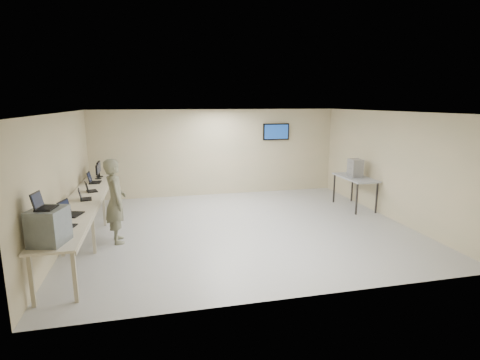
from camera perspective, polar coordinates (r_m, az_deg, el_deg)
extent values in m
cube|color=beige|center=(9.30, 0.28, -7.20)|extent=(8.00, 7.00, 0.01)
cube|color=white|center=(8.80, 0.30, 10.31)|extent=(8.00, 7.00, 0.01)
cube|color=#B5AE87|center=(12.33, -3.50, 4.20)|extent=(8.00, 0.01, 2.80)
cube|color=#B5AE87|center=(5.69, 8.54, -4.97)|extent=(8.00, 0.01, 2.80)
cube|color=#B5AE87|center=(8.92, -25.56, 0.12)|extent=(0.01, 7.00, 2.80)
cube|color=#B5AE87|center=(10.60, 21.84, 2.11)|extent=(0.01, 7.00, 2.80)
cube|color=#2B2828|center=(12.73, 5.46, 7.35)|extent=(0.15, 0.04, 0.15)
cube|color=black|center=(12.69, 5.52, 7.33)|extent=(0.90, 0.06, 0.55)
cube|color=navy|center=(12.66, 5.57, 7.32)|extent=(0.82, 0.01, 0.47)
cube|color=beige|center=(8.96, -22.76, -3.02)|extent=(0.75, 6.00, 0.04)
cube|color=#B7AC91|center=(8.90, -20.37, -3.11)|extent=(0.02, 6.00, 0.06)
cube|color=#B7AC91|center=(6.54, -29.19, -13.22)|extent=(0.06, 0.06, 0.86)
cube|color=#B7AC91|center=(6.39, -23.89, -13.26)|extent=(0.06, 0.06, 0.86)
cube|color=#B7AC91|center=(8.29, -25.57, -7.66)|extent=(0.06, 0.06, 0.86)
cube|color=#B7AC91|center=(8.18, -21.44, -7.57)|extent=(0.06, 0.06, 0.86)
cube|color=#B7AC91|center=(9.98, -23.43, -4.29)|extent=(0.06, 0.06, 0.86)
cube|color=#B7AC91|center=(9.88, -20.01, -4.17)|extent=(0.06, 0.06, 0.86)
cube|color=#B7AC91|center=(11.84, -21.83, -1.73)|extent=(0.06, 0.06, 0.86)
cube|color=#B7AC91|center=(11.76, -18.94, -1.61)|extent=(0.06, 0.06, 0.86)
cube|color=slate|center=(6.43, -27.14, -6.28)|extent=(0.59, 0.63, 0.55)
cube|color=black|center=(6.35, -27.39, -3.81)|extent=(0.29, 0.37, 0.02)
cube|color=black|center=(6.35, -28.55, -2.70)|extent=(0.12, 0.32, 0.24)
cube|color=black|center=(6.35, -28.43, -2.70)|extent=(0.09, 0.28, 0.20)
cube|color=black|center=(7.16, -24.96, -6.54)|extent=(0.33, 0.40, 0.02)
cube|color=black|center=(7.15, -26.04, -5.52)|extent=(0.15, 0.33, 0.25)
cube|color=black|center=(7.15, -25.93, -5.52)|extent=(0.12, 0.29, 0.21)
cube|color=black|center=(7.88, -24.11, -4.84)|extent=(0.38, 0.46, 0.02)
cube|color=black|center=(7.87, -25.21, -3.80)|extent=(0.18, 0.38, 0.28)
cube|color=black|center=(7.87, -25.10, -3.79)|extent=(0.15, 0.33, 0.23)
cube|color=black|center=(9.01, -22.42, -2.71)|extent=(0.29, 0.36, 0.02)
cube|color=black|center=(9.00, -23.23, -1.94)|extent=(0.11, 0.32, 0.23)
cube|color=black|center=(9.00, -23.14, -1.94)|extent=(0.09, 0.28, 0.20)
cube|color=black|center=(9.76, -21.63, -1.58)|extent=(0.31, 0.37, 0.02)
cube|color=black|center=(9.76, -22.34, -0.90)|extent=(0.15, 0.30, 0.23)
cube|color=black|center=(9.75, -22.27, -0.89)|extent=(0.12, 0.26, 0.19)
cube|color=black|center=(10.77, -21.19, -0.34)|extent=(0.29, 0.39, 0.02)
cube|color=black|center=(10.76, -21.98, 0.41)|extent=(0.08, 0.37, 0.28)
cube|color=black|center=(10.76, -21.89, 0.42)|extent=(0.06, 0.32, 0.23)
cylinder|color=black|center=(11.30, -20.81, 0.20)|extent=(0.18, 0.18, 0.01)
cube|color=black|center=(11.28, -20.84, 0.60)|extent=(0.04, 0.03, 0.15)
cube|color=black|center=(11.25, -20.91, 1.52)|extent=(0.05, 0.41, 0.28)
cube|color=black|center=(11.25, -20.78, 1.53)|extent=(0.00, 0.38, 0.24)
cylinder|color=black|center=(11.58, -20.63, 0.49)|extent=(0.20, 0.20, 0.01)
cube|color=black|center=(11.56, -20.66, 0.91)|extent=(0.04, 0.03, 0.16)
cube|color=black|center=(11.53, -20.73, 1.89)|extent=(0.05, 0.45, 0.30)
cube|color=black|center=(11.53, -20.60, 1.89)|extent=(0.00, 0.41, 0.26)
imported|color=#596247|center=(8.54, -18.43, -3.06)|extent=(0.56, 0.75, 1.85)
cube|color=#989BA0|center=(11.28, 17.15, 0.35)|extent=(0.71, 1.52, 0.04)
cube|color=#2B2828|center=(10.68, 17.36, -2.80)|extent=(0.04, 0.04, 0.87)
cube|color=#2B2828|center=(11.80, 14.15, -1.26)|extent=(0.04, 0.04, 0.87)
cube|color=#2B2828|center=(10.99, 20.10, -2.57)|extent=(0.04, 0.04, 0.87)
cube|color=#2B2828|center=(12.08, 16.71, -1.10)|extent=(0.04, 0.04, 0.87)
cube|color=gray|center=(11.25, 17.10, 0.88)|extent=(0.33, 0.36, 0.17)
cube|color=gray|center=(11.22, 17.15, 1.74)|extent=(0.33, 0.36, 0.17)
cube|color=gray|center=(11.20, 17.21, 2.61)|extent=(0.33, 0.36, 0.17)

